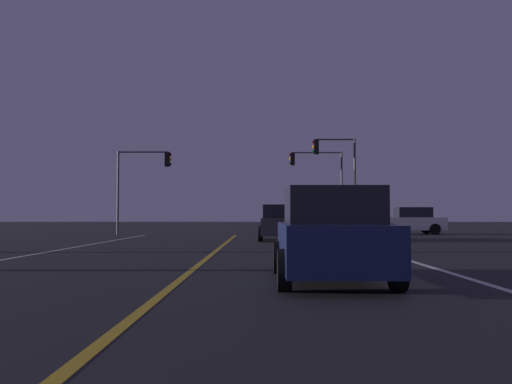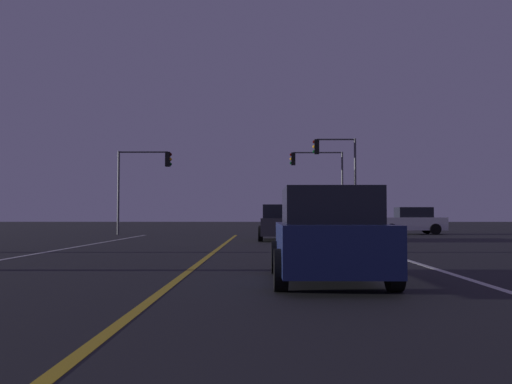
% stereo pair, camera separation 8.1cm
% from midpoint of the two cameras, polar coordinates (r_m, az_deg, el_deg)
% --- Properties ---
extents(lane_edge_right, '(0.16, 41.16, 0.01)m').
position_cam_midpoint_polar(lane_edge_right, '(13.47, 17.80, -7.42)').
color(lane_edge_right, silver).
rests_on(lane_edge_right, ground).
extents(lane_center_divider, '(0.16, 41.16, 0.01)m').
position_cam_midpoint_polar(lane_center_divider, '(12.98, -6.26, -7.72)').
color(lane_center_divider, gold).
rests_on(lane_center_divider, ground).
extents(car_lead_same_lane, '(2.02, 4.30, 1.70)m').
position_cam_midpoint_polar(car_lead_same_lane, '(10.22, 7.63, -4.56)').
color(car_lead_same_lane, black).
rests_on(car_lead_same_lane, ground).
extents(car_crossing_side, '(4.30, 2.02, 1.70)m').
position_cam_midpoint_polar(car_crossing_side, '(36.41, 15.66, -2.90)').
color(car_crossing_side, black).
rests_on(car_crossing_side, ground).
extents(car_ahead_far, '(2.02, 4.30, 1.70)m').
position_cam_midpoint_polar(car_ahead_far, '(26.65, 2.51, -3.22)').
color(car_ahead_far, black).
rests_on(car_ahead_far, ground).
extents(traffic_light_near_right, '(2.68, 0.36, 5.90)m').
position_cam_midpoint_polar(traffic_light_near_right, '(34.35, 8.27, 2.85)').
color(traffic_light_near_right, '#4C4C51').
rests_on(traffic_light_near_right, ground).
extents(traffic_light_near_left, '(3.36, 0.36, 5.14)m').
position_cam_midpoint_polar(traffic_light_near_left, '(34.76, -11.30, 2.01)').
color(traffic_light_near_left, '#4C4C51').
rests_on(traffic_light_near_left, ground).
extents(traffic_light_far_right, '(3.81, 0.36, 5.72)m').
position_cam_midpoint_polar(traffic_light_far_right, '(39.72, 6.38, 2.05)').
color(traffic_light_far_right, '#4C4C51').
rests_on(traffic_light_far_right, ground).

